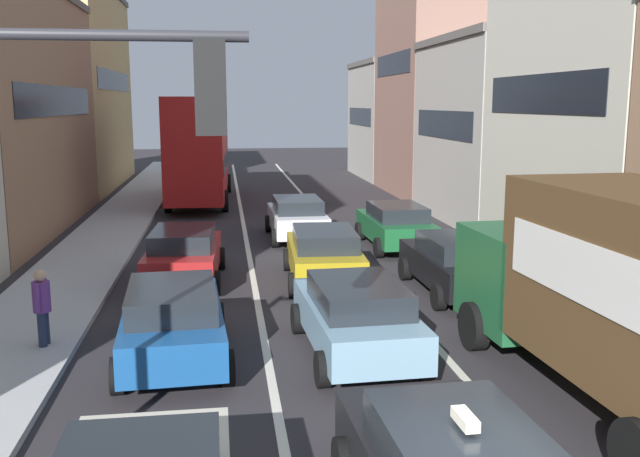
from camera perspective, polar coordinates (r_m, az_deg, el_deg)
name	(u,v)px	position (r m, az deg, el deg)	size (l,w,h in m)	color
sidewalk_left	(106,236)	(26.61, -16.89, -0.58)	(2.60, 64.00, 0.14)	#B2B2B2
lane_stripe_left	(245,234)	(26.29, -6.06, -0.47)	(0.16, 60.00, 0.01)	silver
lane_stripe_right	(336,232)	(26.61, 1.28, -0.29)	(0.16, 60.00, 0.01)	silver
building_row_right	(520,106)	(31.06, 15.82, 9.50)	(7.20, 43.90, 12.63)	#B2ADA3
removalist_box_truck	(625,288)	(12.00, 23.39, -4.44)	(2.98, 7.80, 3.58)	#1E5933
sedan_centre_lane_second	(356,315)	(13.64, 2.96, -7.03)	(2.21, 4.37, 1.49)	#759EB7
wagon_left_lane_second	(173,320)	(13.64, -11.80, -7.24)	(2.27, 4.40, 1.49)	#194C8C
hatchback_centre_lane_third	(324,254)	(19.02, 0.33, -2.07)	(2.22, 4.38, 1.49)	#B29319
sedan_left_lane_third	(184,254)	(19.40, -10.94, -2.01)	(2.22, 4.38, 1.49)	#A51E1E
coupe_centre_lane_fourth	(297,217)	(25.20, -1.86, 0.95)	(2.09, 4.32, 1.49)	silver
sedan_right_lane_behind_truck	(456,263)	(18.33, 10.94, -2.72)	(2.12, 4.33, 1.49)	black
wagon_right_lane_far	(396,225)	(23.73, 6.14, 0.32)	(2.12, 4.33, 1.49)	#19592D
bus_mid_queue_primary	(199,144)	(34.75, -9.73, 6.72)	(3.02, 10.57, 5.06)	#B21919
pedestrian_near_kerb	(42,305)	(14.78, -21.54, -5.79)	(0.34, 0.54, 1.66)	#262D47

